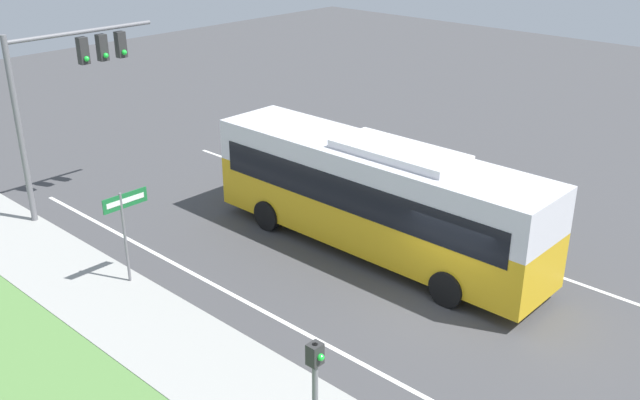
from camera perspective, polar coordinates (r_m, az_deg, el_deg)
ground_plane at (r=19.97m, az=10.03°, el=-8.28°), size 80.00×80.00×0.00m
lane_divider_near at (r=17.51m, az=3.36°, el=-12.93°), size 0.14×30.00×0.01m
lane_divider_far at (r=22.74m, az=15.05°, el=-4.62°), size 0.14×30.00×0.01m
bus at (r=21.76m, az=4.39°, el=0.61°), size 2.67×11.39×3.62m
signal_gantry at (r=25.53m, az=-19.65°, el=9.05°), size 5.42×0.41×6.37m
pedestrian_signal at (r=13.96m, az=-0.38°, el=-14.23°), size 0.28×0.34×2.65m
street_sign at (r=20.50m, az=-15.31°, el=-1.54°), size 1.40×0.08×2.84m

